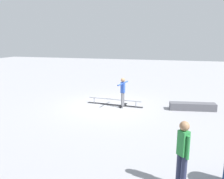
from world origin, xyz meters
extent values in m
plane|color=#9E9EA3|center=(0.00, 0.00, 0.00)|extent=(60.00, 60.00, 0.00)
cube|color=black|center=(-0.26, -0.30, 0.01)|extent=(3.26, 0.44, 0.01)
cylinder|color=gray|center=(-1.49, -0.22, 0.16)|extent=(0.04, 0.04, 0.32)
cylinder|color=gray|center=(0.97, -0.37, 0.16)|extent=(0.04, 0.04, 0.32)
cylinder|color=gray|center=(-0.26, -0.30, 0.32)|extent=(3.09, 0.24, 0.05)
cube|color=#595960|center=(-4.44, -0.50, 0.19)|extent=(2.38, 0.87, 0.38)
cylinder|color=slate|center=(-0.83, -0.04, 0.41)|extent=(0.14, 0.14, 0.82)
cylinder|color=slate|center=(-0.80, 0.12, 0.41)|extent=(0.14, 0.14, 0.82)
cube|color=#2D51B7|center=(-0.82, 0.04, 1.11)|extent=(0.22, 0.24, 0.58)
sphere|color=#A87A56|center=(-0.82, 0.04, 1.51)|extent=(0.22, 0.22, 0.22)
cylinder|color=#2D51B7|center=(-0.88, -0.34, 1.33)|extent=(0.16, 0.55, 0.08)
cylinder|color=#2D51B7|center=(-0.75, 0.41, 1.33)|extent=(0.16, 0.55, 0.08)
cube|color=black|center=(-0.79, -0.17, 0.08)|extent=(0.34, 0.82, 0.02)
cylinder|color=white|center=(-0.86, 0.12, 0.03)|extent=(0.04, 0.06, 0.05)
cylinder|color=white|center=(-0.63, 0.08, 0.03)|extent=(0.04, 0.06, 0.05)
cylinder|color=white|center=(-0.96, -0.42, 0.03)|extent=(0.04, 0.06, 0.05)
cylinder|color=white|center=(-0.73, -0.46, 0.03)|extent=(0.04, 0.06, 0.05)
cylinder|color=#2D3351|center=(-3.72, 6.30, 0.44)|extent=(0.18, 0.18, 0.88)
cylinder|color=#2D3351|center=(-3.84, 6.42, 0.44)|extent=(0.18, 0.18, 0.88)
cube|color=#2D8C42|center=(-3.78, 6.36, 1.19)|extent=(0.30, 0.31, 0.62)
sphere|color=#A87A56|center=(-3.78, 6.36, 1.62)|extent=(0.24, 0.24, 0.24)
cylinder|color=#2D8C42|center=(-3.67, 6.25, 1.14)|extent=(0.11, 0.11, 0.59)
cylinder|color=#2D8C42|center=(-3.88, 6.47, 1.14)|extent=(0.11, 0.11, 0.59)
camera|label=1|loc=(-3.52, 11.75, 3.63)|focal=36.90mm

